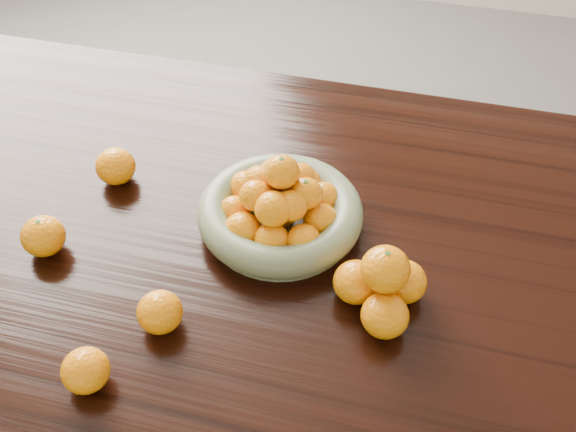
% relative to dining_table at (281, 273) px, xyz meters
% --- Properties ---
extents(dining_table, '(2.00, 1.00, 0.75)m').
position_rel_dining_table_xyz_m(dining_table, '(0.00, 0.00, 0.00)').
color(dining_table, black).
rests_on(dining_table, ground).
extents(fruit_bowl, '(0.28, 0.28, 0.15)m').
position_rel_dining_table_xyz_m(fruit_bowl, '(-0.01, 0.03, 0.13)').
color(fruit_bowl, gray).
rests_on(fruit_bowl, dining_table).
extents(orange_pyramid, '(0.14, 0.14, 0.12)m').
position_rel_dining_table_xyz_m(orange_pyramid, '(0.18, -0.10, 0.14)').
color(orange_pyramid, '#FF9707').
rests_on(orange_pyramid, dining_table).
extents(loose_orange_0, '(0.07, 0.07, 0.07)m').
position_rel_dining_table_xyz_m(loose_orange_0, '(-0.37, -0.12, 0.12)').
color(loose_orange_0, '#FF9707').
rests_on(loose_orange_0, dining_table).
extents(loose_orange_1, '(0.07, 0.07, 0.06)m').
position_rel_dining_table_xyz_m(loose_orange_1, '(-0.19, -0.33, 0.12)').
color(loose_orange_1, '#FF9707').
rests_on(loose_orange_1, dining_table).
extents(loose_orange_2, '(0.07, 0.07, 0.06)m').
position_rel_dining_table_xyz_m(loose_orange_2, '(-0.13, -0.22, 0.12)').
color(loose_orange_2, '#FF9707').
rests_on(loose_orange_2, dining_table).
extents(loose_orange_3, '(0.07, 0.07, 0.07)m').
position_rel_dining_table_xyz_m(loose_orange_3, '(-0.33, 0.07, 0.12)').
color(loose_orange_3, '#FF9707').
rests_on(loose_orange_3, dining_table).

